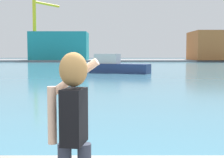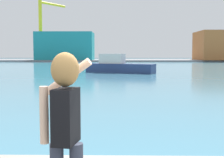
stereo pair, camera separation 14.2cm
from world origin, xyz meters
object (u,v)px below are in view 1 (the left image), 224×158
person_photographer (72,120)px  port_crane (37,23)px  boat_moored (113,66)px  warehouse_left (59,46)px  warehouse_right (209,46)px

person_photographer → port_crane: port_crane is taller
person_photographer → boat_moored: 34.65m
warehouse_left → port_crane: (-6.76, 1.81, 6.67)m
port_crane → boat_moored: bearing=-68.0°
boat_moored → person_photographer: bearing=-66.6°
person_photographer → warehouse_left: bearing=19.9°
person_photographer → warehouse_right: warehouse_right is taller
warehouse_left → port_crane: port_crane is taller
warehouse_left → warehouse_right: 43.66m
warehouse_right → port_crane: (-50.41, 1.25, 6.52)m
warehouse_right → port_crane: 50.84m
person_photographer → warehouse_right: size_ratio=0.13×
warehouse_left → warehouse_right: warehouse_right is taller
warehouse_right → boat_moored: bearing=-117.9°
person_photographer → warehouse_left: warehouse_left is taller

